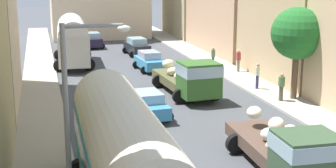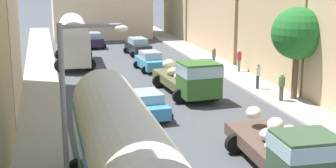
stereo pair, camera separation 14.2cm
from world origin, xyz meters
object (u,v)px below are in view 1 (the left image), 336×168
Objects in this scene: pedestrian_2 at (281,86)px; pedestrian_0 at (213,56)px; car_2 at (146,105)px; parked_bus_1 at (72,39)px; cargo_truck_1 at (190,78)px; cargo_truck_0 at (288,148)px; streetlamp_near at (76,111)px; pedestrian_1 at (238,60)px; car_1 at (137,46)px; pedestrian_3 at (257,75)px; car_0 at (149,61)px; car_3 at (92,40)px; parked_bus_0 at (124,156)px.

pedestrian_0 is at bearing 91.94° from pedestrian_2.
car_2 is at bearing -174.25° from pedestrian_2.
parked_bus_1 reaches higher than cargo_truck_1.
cargo_truck_0 is 8.85m from streetlamp_near.
car_1 is at bearing 120.52° from pedestrian_1.
streetlamp_near is (-13.02, -15.30, 2.82)m from pedestrian_3.
pedestrian_0 is (5.22, -0.57, 0.23)m from car_0.
pedestrian_2 reaches higher than car_2.
pedestrian_2 is at bearing -27.57° from cargo_truck_1.
streetlamp_near is (-4.32, -36.75, 3.11)m from car_3.
pedestrian_3 is at bearing -100.16° from pedestrian_1.
cargo_truck_0 reaches higher than car_0.
pedestrian_1 reaches higher than car_1.
parked_bus_0 is at bearing -104.67° from car_0.
car_1 is 0.65× the size of streetlamp_near.
parked_bus_0 reaches higher than pedestrian_3.
pedestrian_3 is at bearing 49.60° from streetlamp_near.
streetlamp_near is at bearing -137.28° from pedestrian_2.
car_2 is 1.99× the size of pedestrian_1.
car_1 is at bearing 120.63° from pedestrian_0.
car_1 is 20.17m from car_2.
pedestrian_0 is at bearing 92.10° from pedestrian_3.
streetlamp_near reaches higher than cargo_truck_0.
pedestrian_1 is at bearing 79.84° from pedestrian_3.
pedestrian_1 is (9.50, 9.63, 0.35)m from car_2.
pedestrian_1 is at bearing 45.41° from car_2.
cargo_truck_1 reaches higher than car_1.
pedestrian_0 is at bearing 77.65° from cargo_truck_0.
pedestrian_0 is 10.99m from pedestrian_2.
car_3 is at bearing 99.78° from cargo_truck_1.
car_1 is (6.21, 3.57, -1.44)m from parked_bus_1.
streetlamp_near is (-7.51, -23.65, 3.13)m from car_0.
pedestrian_0 is (11.31, 22.67, -1.22)m from parked_bus_0.
pedestrian_3 reaches higher than car_2.
car_0 is 2.06× the size of pedestrian_1.
pedestrian_3 is at bearing 25.54° from car_2.
cargo_truck_0 is 1.84× the size of car_3.
cargo_truck_0 reaches higher than car_1.
parked_bus_0 is at bearing 16.27° from streetlamp_near.
car_3 is at bearing 103.67° from car_0.
parked_bus_1 is 26.22m from cargo_truck_0.
streetlamp_near reaches higher than car_0.
pedestrian_0 is at bearing 120.11° from pedestrian_1.
streetlamp_near reaches higher than pedestrian_2.
parked_bus_1 is at bearing 104.08° from cargo_truck_0.
parked_bus_1 is 13.99m from pedestrian_1.
pedestrian_0 is 26.52m from streetlamp_near.
parked_bus_0 is 16.56m from pedestrian_2.
pedestrian_3 reaches higher than car_0.
cargo_truck_1 reaches higher than car_2.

